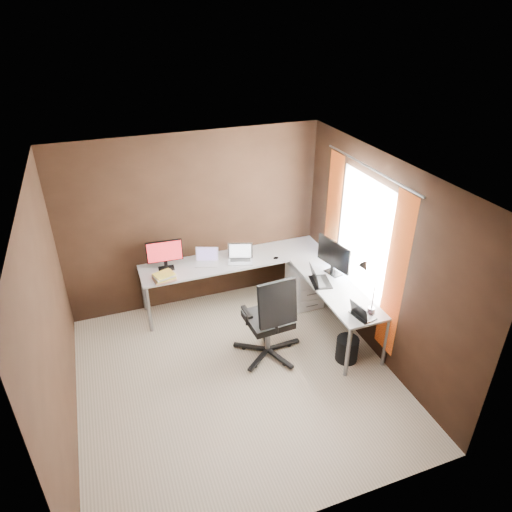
{
  "coord_description": "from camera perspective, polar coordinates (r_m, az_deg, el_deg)",
  "views": [
    {
      "loc": [
        -1.17,
        -3.86,
        3.93
      ],
      "look_at": [
        0.6,
        0.95,
        1.05
      ],
      "focal_mm": 32.0,
      "sensor_mm": 36.0,
      "label": 1
    }
  ],
  "objects": [
    {
      "name": "desk",
      "position": [
        6.22,
        1.84,
        -2.18
      ],
      "size": [
        2.65,
        2.25,
        0.73
      ],
      "color": "silver",
      "rests_on": "ground"
    },
    {
      "name": "drawer_pedestal",
      "position": [
        6.71,
        6.1,
        -3.56
      ],
      "size": [
        0.42,
        0.5,
        0.6
      ],
      "primitive_type": "cube",
      "color": "silver",
      "rests_on": "ground"
    },
    {
      "name": "book_stack",
      "position": [
        6.08,
        -11.41,
        -2.56
      ],
      "size": [
        0.31,
        0.27,
        0.09
      ],
      "rotation": [
        0.0,
        0.0,
        0.23
      ],
      "color": "tan",
      "rests_on": "desk"
    },
    {
      "name": "laptop_white",
      "position": [
        6.37,
        -6.16,
        -0.49
      ],
      "size": [
        0.37,
        0.32,
        0.21
      ],
      "rotation": [
        0.0,
        0.0,
        -0.37
      ],
      "color": "silver",
      "rests_on": "desk"
    },
    {
      "name": "laptop_black_small",
      "position": [
        5.44,
        13.02,
        -7.01
      ],
      "size": [
        0.25,
        0.31,
        0.19
      ],
      "rotation": [
        0.0,
        0.0,
        1.74
      ],
      "color": "black",
      "rests_on": "desk"
    },
    {
      "name": "mouse_left",
      "position": [
        6.11,
        -10.44,
        -2.59
      ],
      "size": [
        0.1,
        0.08,
        0.04
      ],
      "primitive_type": "ellipsoid",
      "rotation": [
        0.0,
        0.0,
        0.28
      ],
      "color": "black",
      "rests_on": "desk"
    },
    {
      "name": "office_chair",
      "position": [
        5.71,
        1.67,
        -9.53
      ],
      "size": [
        0.67,
        0.67,
        1.19
      ],
      "rotation": [
        0.0,
        0.0,
        0.06
      ],
      "color": "black",
      "rests_on": "ground"
    },
    {
      "name": "laptop_silver",
      "position": [
        6.4,
        -1.98,
        -0.15
      ],
      "size": [
        0.41,
        0.34,
        0.23
      ],
      "rotation": [
        0.0,
        0.0,
        -0.33
      ],
      "color": "silver",
      "rests_on": "desk"
    },
    {
      "name": "desk_lamp",
      "position": [
        5.35,
        13.73,
        -3.06
      ],
      "size": [
        0.2,
        0.24,
        0.65
      ],
      "rotation": [
        0.0,
        0.0,
        0.15
      ],
      "color": "slate",
      "rests_on": "desk"
    },
    {
      "name": "monitor_left",
      "position": [
        6.23,
        -11.35,
        0.35
      ],
      "size": [
        0.48,
        0.15,
        0.42
      ],
      "rotation": [
        0.0,
        0.0,
        -0.06
      ],
      "color": "black",
      "rests_on": "desk"
    },
    {
      "name": "wastebasket",
      "position": [
        5.87,
        11.31,
        -11.34
      ],
      "size": [
        0.28,
        0.28,
        0.32
      ],
      "primitive_type": "cylinder",
      "rotation": [
        0.0,
        0.0,
        -0.01
      ],
      "color": "black",
      "rests_on": "ground"
    },
    {
      "name": "laptop_black_big",
      "position": [
        5.95,
        7.78,
        -2.94
      ],
      "size": [
        0.3,
        0.38,
        0.23
      ],
      "rotation": [
        0.0,
        0.0,
        1.37
      ],
      "color": "black",
      "rests_on": "desk"
    },
    {
      "name": "room",
      "position": [
        4.98,
        0.75,
        -2.85
      ],
      "size": [
        3.6,
        3.6,
        2.5
      ],
      "color": "beige",
      "rests_on": "ground"
    },
    {
      "name": "mouse_corner",
      "position": [
        6.45,
        2.5,
        -0.24
      ],
      "size": [
        0.09,
        0.08,
        0.03
      ],
      "primitive_type": "ellipsoid",
      "rotation": [
        0.0,
        0.0,
        -0.37
      ],
      "color": "black",
      "rests_on": "desk"
    },
    {
      "name": "monitor_right",
      "position": [
        6.06,
        9.7,
        0.03
      ],
      "size": [
        0.2,
        0.58,
        0.48
      ],
      "rotation": [
        0.0,
        0.0,
        1.81
      ],
      "color": "black",
      "rests_on": "desk"
    }
  ]
}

